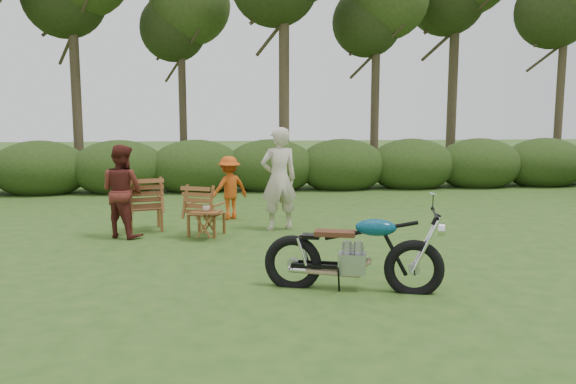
{
  "coord_description": "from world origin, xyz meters",
  "views": [
    {
      "loc": [
        -1.43,
        -6.19,
        2.0
      ],
      "look_at": [
        -0.41,
        1.89,
        0.9
      ],
      "focal_mm": 35.0,
      "sensor_mm": 36.0,
      "label": 1
    }
  ],
  "objects": [
    {
      "name": "ground",
      "position": [
        0.0,
        0.0,
        0.0
      ],
      "size": [
        80.0,
        80.0,
        0.0
      ],
      "primitive_type": "plane",
      "color": "#284D19",
      "rests_on": "ground"
    },
    {
      "name": "tree_line",
      "position": [
        0.5,
        9.74,
        3.81
      ],
      "size": [
        22.52,
        11.62,
        8.14
      ],
      "color": "#372D1E",
      "rests_on": "ground"
    },
    {
      "name": "motorcycle",
      "position": [
        0.1,
        -0.01,
        0.0
      ],
      "size": [
        2.09,
        1.3,
        1.12
      ],
      "primitive_type": null,
      "rotation": [
        0.0,
        0.0,
        -0.3
      ],
      "color": "#0B749A",
      "rests_on": "ground"
    },
    {
      "name": "lawn_chair_right",
      "position": [
        -1.63,
        3.25,
        0.0
      ],
      "size": [
        0.79,
        0.79,
        0.87
      ],
      "primitive_type": null,
      "rotation": [
        0.0,
        0.0,
        2.71
      ],
      "color": "brown",
      "rests_on": "ground"
    },
    {
      "name": "lawn_chair_left",
      "position": [
        -2.72,
        3.79,
        0.0
      ],
      "size": [
        0.78,
        0.78,
        0.95
      ],
      "primitive_type": null,
      "rotation": [
        0.0,
        0.0,
        3.37
      ],
      "color": "brown",
      "rests_on": "ground"
    },
    {
      "name": "side_table",
      "position": [
        -1.63,
        2.88,
        0.24
      ],
      "size": [
        0.56,
        0.51,
        0.48
      ],
      "primitive_type": null,
      "rotation": [
        0.0,
        0.0,
        -0.3
      ],
      "color": "brown",
      "rests_on": "ground"
    },
    {
      "name": "cup",
      "position": [
        -1.63,
        2.86,
        0.52
      ],
      "size": [
        0.14,
        0.14,
        0.09
      ],
      "primitive_type": "imported",
      "rotation": [
        0.0,
        0.0,
        -0.14
      ],
      "color": "beige",
      "rests_on": "side_table"
    },
    {
      "name": "adult_a",
      "position": [
        -0.36,
        3.57,
        0.0
      ],
      "size": [
        0.74,
        0.57,
        1.81
      ],
      "primitive_type": "imported",
      "rotation": [
        0.0,
        0.0,
        3.37
      ],
      "color": "beige",
      "rests_on": "ground"
    },
    {
      "name": "adult_b",
      "position": [
        -3.01,
        3.29,
        0.0
      ],
      "size": [
        0.95,
        0.9,
        1.54
      ],
      "primitive_type": "imported",
      "rotation": [
        0.0,
        0.0,
        2.56
      ],
      "color": "#581E19",
      "rests_on": "ground"
    },
    {
      "name": "child",
      "position": [
        -1.21,
        4.72,
        0.0
      ],
      "size": [
        0.92,
        0.79,
        1.23
      ],
      "primitive_type": "imported",
      "rotation": [
        0.0,
        0.0,
        3.65
      ],
      "color": "#C24812",
      "rests_on": "ground"
    }
  ]
}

